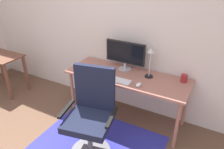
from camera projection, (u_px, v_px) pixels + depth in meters
wall_back at (111, 24)px, 3.13m from camera, size 6.00×0.10×2.60m
area_rug at (95, 148)px, 2.69m from camera, size 1.56×1.27×0.01m
desk at (127, 80)px, 2.94m from camera, size 1.69×0.61×0.72m
monitor at (125, 54)px, 2.97m from camera, size 0.58×0.18×0.41m
keyboard at (115, 79)px, 2.78m from camera, size 0.43×0.13×0.02m
computer_mouse at (139, 85)px, 2.64m from camera, size 0.06×0.10×0.03m
coffee_cup at (184, 78)px, 2.72m from camera, size 0.08×0.08×0.10m
cell_phone at (95, 67)px, 3.13m from camera, size 0.12×0.16×0.01m
desk_lamp at (150, 58)px, 2.74m from camera, size 0.11×0.11×0.41m
office_chair at (91, 119)px, 2.45m from camera, size 0.64×0.59×1.10m
side_table at (1, 62)px, 3.72m from camera, size 0.76×0.46×0.68m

